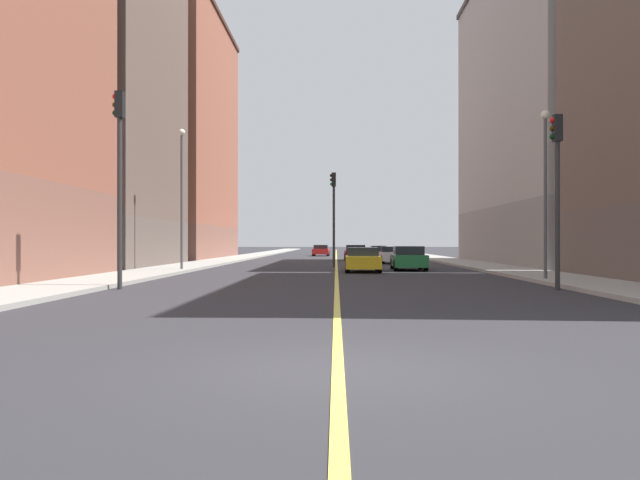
# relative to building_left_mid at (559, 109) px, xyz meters

# --- Properties ---
(ground_plane) EXTENTS (400.00, 400.00, 0.00)m
(ground_plane) POSITION_rel_building_left_mid_xyz_m (-15.89, -38.31, -11.11)
(ground_plane) COLOR #2D2B30
(ground_plane) RESTS_ON ground
(sidewalk_left) EXTENTS (3.23, 168.00, 0.15)m
(sidewalk_left) POSITION_rel_building_left_mid_xyz_m (-6.43, 10.69, -11.04)
(sidewalk_left) COLOR #9E9B93
(sidewalk_left) RESTS_ON ground
(sidewalk_right) EXTENTS (3.23, 168.00, 0.15)m
(sidewalk_right) POSITION_rel_building_left_mid_xyz_m (-25.35, 10.69, -11.04)
(sidewalk_right) COLOR #9E9B93
(sidewalk_right) RESTS_ON ground
(lane_center_stripe) EXTENTS (0.16, 154.00, 0.01)m
(lane_center_stripe) POSITION_rel_building_left_mid_xyz_m (-15.89, 10.69, -11.11)
(lane_center_stripe) COLOR #E5D14C
(lane_center_stripe) RESTS_ON ground
(building_left_mid) EXTENTS (9.92, 25.09, 22.21)m
(building_left_mid) POSITION_rel_building_left_mid_xyz_m (0.00, 0.00, 0.00)
(building_left_mid) COLOR gray
(building_left_mid) RESTS_ON ground
(building_right_midblock) EXTENTS (9.92, 14.61, 23.78)m
(building_right_midblock) POSITION_rel_building_left_mid_xyz_m (-31.77, -5.71, 0.79)
(building_right_midblock) COLOR brown
(building_right_midblock) RESTS_ON ground
(building_right_distant) EXTENTS (9.92, 22.01, 23.36)m
(building_right_distant) POSITION_rel_building_left_mid_xyz_m (-31.77, 15.15, 0.58)
(building_right_distant) COLOR brown
(building_right_distant) RESTS_ON ground
(traffic_light_left_near) EXTENTS (0.40, 0.32, 5.92)m
(traffic_light_left_near) POSITION_rel_building_left_mid_xyz_m (-8.46, -24.55, -7.27)
(traffic_light_left_near) COLOR #2D2D2D
(traffic_light_left_near) RESTS_ON ground
(traffic_light_right_near) EXTENTS (0.40, 0.32, 6.79)m
(traffic_light_right_near) POSITION_rel_building_left_mid_xyz_m (-23.35, -24.55, -6.78)
(traffic_light_right_near) COLOR #2D2D2D
(traffic_light_right_near) RESTS_ON ground
(traffic_light_median_far) EXTENTS (0.40, 0.32, 6.12)m
(traffic_light_median_far) POSITION_rel_building_left_mid_xyz_m (-16.07, -4.57, -7.16)
(traffic_light_median_far) COLOR #2D2D2D
(traffic_light_median_far) RESTS_ON ground
(street_lamp_left_near) EXTENTS (0.36, 0.36, 6.80)m
(street_lamp_left_near) POSITION_rel_building_left_mid_xyz_m (-7.44, -20.19, -6.82)
(street_lamp_left_near) COLOR #4C4C51
(street_lamp_left_near) RESTS_ON ground
(street_lamp_right_near) EXTENTS (0.36, 0.36, 7.64)m
(street_lamp_right_near) POSITION_rel_building_left_mid_xyz_m (-24.33, -11.47, -6.37)
(street_lamp_right_near) COLOR #4C4C51
(street_lamp_right_near) RESTS_ON ground
(car_black) EXTENTS (1.86, 4.33, 1.22)m
(car_black) POSITION_rel_building_left_mid_xyz_m (-11.51, 20.98, -10.50)
(car_black) COLOR black
(car_black) RESTS_ON ground
(car_red) EXTENTS (1.98, 4.32, 1.27)m
(car_red) POSITION_rel_building_left_mid_xyz_m (-17.65, 28.10, -10.50)
(car_red) COLOR red
(car_red) RESTS_ON ground
(car_white) EXTENTS (1.96, 4.12, 1.27)m
(car_white) POSITION_rel_building_left_mid_xyz_m (-11.70, 2.21, -10.48)
(car_white) COLOR white
(car_white) RESTS_ON ground
(car_yellow) EXTENTS (1.96, 4.32, 1.33)m
(car_yellow) POSITION_rel_building_left_mid_xyz_m (-14.46, -11.42, -10.46)
(car_yellow) COLOR gold
(car_yellow) RESTS_ON ground
(car_green) EXTENTS (1.99, 4.61, 1.38)m
(car_green) POSITION_rel_building_left_mid_xyz_m (-11.73, -9.07, -10.44)
(car_green) COLOR #1E6B38
(car_green) RESTS_ON ground
(car_maroon) EXTENTS (1.92, 4.58, 1.36)m
(car_maroon) POSITION_rel_building_left_mid_xyz_m (-14.24, 9.91, -10.44)
(car_maroon) COLOR maroon
(car_maroon) RESTS_ON ground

